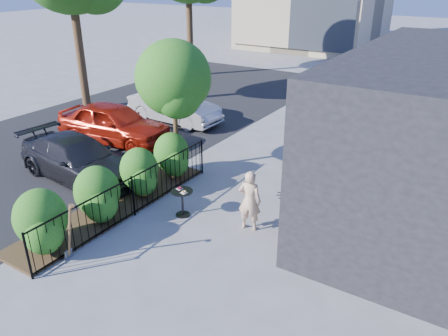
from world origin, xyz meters
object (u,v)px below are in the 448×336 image
Objects in this scene: woman at (250,201)px; car_darkgrey at (78,159)px; shovel at (69,236)px; car_red at (114,123)px; car_silver at (174,106)px; cafe_table at (182,198)px; patio_tree at (174,83)px.

woman reaches higher than car_darkgrey.
car_darkgrey is (-3.15, 2.93, -0.04)m from shovel.
car_red is 3.01m from car_silver.
car_darkgrey is at bearing 178.44° from cafe_table.
woman reaches higher than shovel.
car_red is (-5.24, 2.86, 0.24)m from cafe_table.
patio_tree is 2.59× the size of woman.
car_silver is at bearing 129.47° from patio_tree.
shovel is 7.22m from car_red.
shovel is at bearing -127.72° from car_darkgrey.
patio_tree reaches higher than shovel.
car_silver is 0.94× the size of car_darkgrey.
cafe_table is 7.61m from car_silver.
cafe_table is 1.79m from woman.
car_red is (-4.45, 5.69, 0.06)m from shovel.
patio_tree reaches higher than woman.
shovel is at bearing -78.76° from patio_tree.
woman is 8.58m from car_silver.
patio_tree is 0.93× the size of car_red.
patio_tree is 3.57m from cafe_table.
car_red is at bearing 30.53° from car_darkgrey.
patio_tree is 3.64m from car_darkgrey.
car_silver is (-4.07, 8.67, 0.00)m from shovel.
cafe_table is at bearing -0.90° from woman.
car_darkgrey reaches higher than cafe_table.
patio_tree reaches higher than car_silver.
patio_tree is 5.30× the size of cafe_table.
car_silver is 5.81m from car_darkgrey.
cafe_table is (1.77, -2.10, -2.28)m from patio_tree.
patio_tree is 0.92× the size of car_darkgrey.
cafe_table is 2.94m from shovel.
woman is (1.73, 0.36, 0.28)m from cafe_table.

